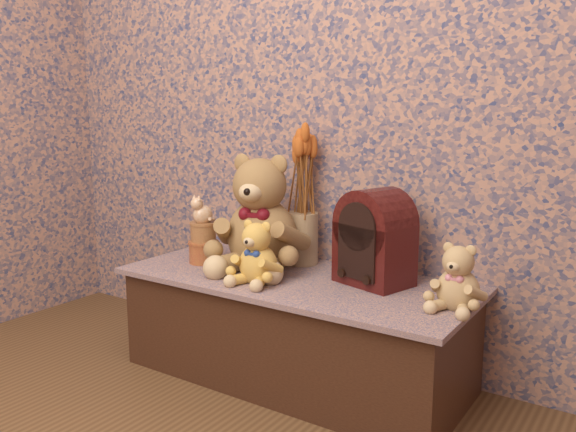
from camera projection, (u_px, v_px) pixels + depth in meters
name	position (u px, v px, depth m)	size (l,w,h in m)	color
display_shelf	(295.00, 328.00, 2.25)	(1.33, 0.58, 0.40)	navy
teddy_large	(262.00, 207.00, 2.31)	(0.38, 0.46, 0.48)	olive
teddy_medium	(258.00, 249.00, 2.13)	(0.19, 0.23, 0.24)	gold
teddy_small	(459.00, 274.00, 1.85)	(0.18, 0.21, 0.23)	tan
cathedral_radio	(375.00, 237.00, 2.10)	(0.25, 0.18, 0.35)	black
ceramic_vase	(302.00, 238.00, 2.39)	(0.13, 0.13, 0.21)	tan
dried_stalks	(303.00, 155.00, 2.33)	(0.24, 0.24, 0.46)	#C35A1F
biscuit_tin_lower	(204.00, 252.00, 2.41)	(0.12, 0.12, 0.09)	#BB7D37
biscuit_tin_upper	(203.00, 232.00, 2.40)	(0.10, 0.10, 0.08)	tan
cat_figurine	(203.00, 208.00, 2.38)	(0.09, 0.10, 0.12)	silver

